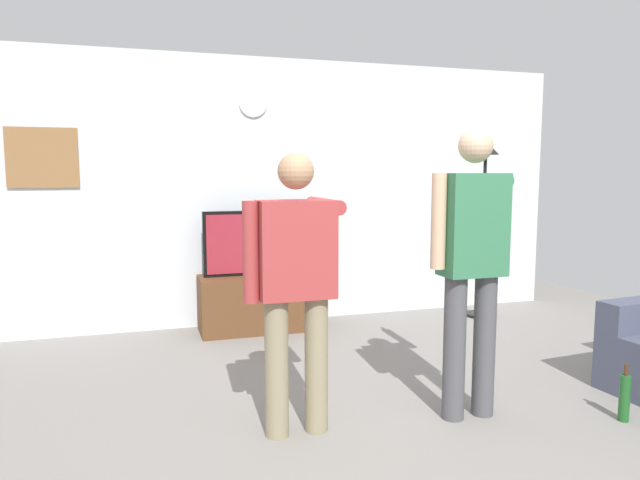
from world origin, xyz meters
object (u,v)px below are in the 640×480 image
tv_stand (261,303)px  floor_lamp (484,192)px  person_standing_nearer_lamp (296,277)px  wall_clock (253,103)px  television (260,243)px  framed_picture (42,158)px  person_standing_nearer_couch (471,257)px  beverage_bottle (624,397)px

tv_stand → floor_lamp: 2.62m
floor_lamp → person_standing_nearer_lamp: 3.42m
tv_stand → wall_clock: size_ratio=4.27×
television → framed_picture: 2.12m
framed_picture → floor_lamp: 4.37m
wall_clock → person_standing_nearer_couch: bearing=-72.5°
person_standing_nearer_couch → wall_clock: bearing=107.5°
person_standing_nearer_couch → floor_lamp: bearing=55.3°
person_standing_nearer_couch → person_standing_nearer_lamp: bearing=175.0°
television → framed_picture: size_ratio=1.81×
tv_stand → framed_picture: framed_picture is taller
wall_clock → person_standing_nearer_lamp: size_ratio=0.17×
floor_lamp → framed_picture: bearing=173.9°
tv_stand → wall_clock: wall_clock is taller
tv_stand → beverage_bottle: 3.27m
tv_stand → television: 0.59m
television → floor_lamp: (2.39, -0.22, 0.48)m
television → person_standing_nearer_lamp: size_ratio=0.66×
television → person_standing_nearer_lamp: (-0.26, -2.34, 0.08)m
person_standing_nearer_lamp → beverage_bottle: person_standing_nearer_lamp is taller
framed_picture → person_standing_nearer_couch: 3.93m
floor_lamp → person_standing_nearer_lamp: (-2.65, -2.12, -0.40)m
tv_stand → floor_lamp: bearing=-4.1°
tv_stand → person_standing_nearer_couch: size_ratio=0.66×
wall_clock → framed_picture: wall_clock is taller
person_standing_nearer_couch → beverage_bottle: size_ratio=4.97×
wall_clock → beverage_bottle: bearing=-60.2°
person_standing_nearer_lamp → beverage_bottle: 2.21m
television → tv_stand: bearing=-90.0°
television → person_standing_nearer_couch: (0.85, -2.44, 0.17)m
tv_stand → person_standing_nearer_lamp: bearing=-96.5°
framed_picture → person_standing_nearer_couch: framed_picture is taller
tv_stand → floor_lamp: floor_lamp is taller
beverage_bottle → person_standing_nearer_lamp: bearing=166.9°
television → beverage_bottle: 3.38m
floor_lamp → beverage_bottle: size_ratio=5.13×
beverage_bottle → wall_clock: bearing=119.8°
framed_picture → floor_lamp: size_ratio=0.32×
television → wall_clock: size_ratio=3.91×
television → wall_clock: bearing=90.0°
framed_picture → person_standing_nearer_lamp: framed_picture is taller
beverage_bottle → floor_lamp: bearing=76.1°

